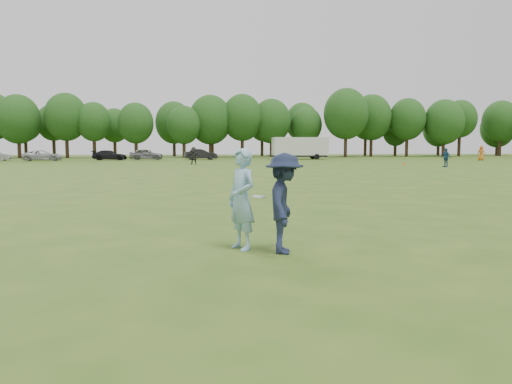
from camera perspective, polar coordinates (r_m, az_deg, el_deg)
The scene contains 14 objects.
ground at distance 10.43m, azimuth -2.86°, elevation -6.38°, with size 200.00×200.00×0.00m, color #2F5016.
thrower at distance 10.12m, azimuth -1.63°, elevation -0.83°, with size 0.75×0.49×2.06m, color #88B8D3.
defender at distance 9.78m, azimuth 3.26°, elevation -1.31°, with size 1.28×0.73×1.97m, color #1A223A.
player_far_b at distance 51.06m, azimuth 20.87°, elevation 3.70°, with size 1.06×0.44×1.81m, color #21507D.
player_far_c at distance 73.95m, azimuth 24.35°, elevation 4.07°, with size 0.97×0.63×1.99m, color #C96517.
player_far_d at distance 54.33m, azimuth -7.15°, elevation 4.14°, with size 1.76×0.56×1.90m, color #282828.
car_c at distance 71.38m, azimuth -23.19°, elevation 3.84°, with size 2.30×4.99×1.39m, color #A7A8AB.
car_d at distance 72.01m, azimuth -16.39°, elevation 4.06°, with size 1.90×4.67×1.35m, color black.
car_e at distance 71.40m, azimuth -12.43°, elevation 4.22°, with size 1.85×4.59×1.57m, color slate.
car_f at distance 70.96m, azimuth -6.33°, elevation 4.29°, with size 1.61×4.61×1.52m, color black.
field_cone at distance 55.10m, azimuth 16.59°, elevation 3.15°, with size 0.28×0.28×0.30m, color #E53B0C.
disc_in_play at distance 9.91m, azimuth 0.35°, elevation -0.54°, with size 0.32×0.32×0.06m.
cargo_trailer at distance 73.13m, azimuth 5.06°, elevation 5.13°, with size 9.00×2.75×3.20m.
treeline at distance 87.25m, azimuth -5.31°, elevation 8.12°, with size 130.35×18.39×11.74m.
Camera 1 is at (-0.85, -10.17, 2.13)m, focal length 35.00 mm.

